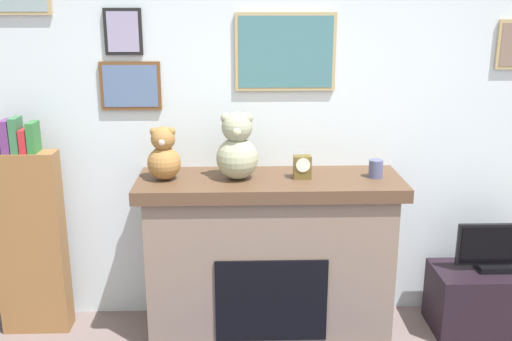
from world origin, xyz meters
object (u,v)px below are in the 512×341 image
at_px(teddy_bear_tan, 164,156).
at_px(bookshelf, 29,236).
at_px(mantel_clock, 302,167).
at_px(candle_jar, 376,169).
at_px(television, 495,249).
at_px(teddy_bear_brown, 237,149).
at_px(tv_stand, 488,299).
at_px(fireplace, 269,255).

bearing_deg(teddy_bear_tan, bookshelf, 174.82).
height_order(bookshelf, mantel_clock, bookshelf).
relative_size(candle_jar, teddy_bear_tan, 0.34).
bearing_deg(candle_jar, bookshelf, 177.90).
bearing_deg(television, teddy_bear_brown, 179.29).
height_order(bookshelf, candle_jar, bookshelf).
relative_size(television, mantel_clock, 3.49).
bearing_deg(teddy_bear_tan, tv_stand, -0.52).
relative_size(television, teddy_bear_tan, 1.50).
relative_size(candle_jar, teddy_bear_brown, 0.27).
xyz_separation_m(fireplace, bookshelf, (-1.54, 0.06, 0.12)).
height_order(tv_stand, teddy_bear_brown, teddy_bear_brown).
height_order(mantel_clock, teddy_bear_tan, teddy_bear_tan).
height_order(bookshelf, teddy_bear_brown, teddy_bear_brown).
xyz_separation_m(tv_stand, teddy_bear_brown, (-1.65, 0.02, 1.03)).
relative_size(teddy_bear_tan, teddy_bear_brown, 0.79).
xyz_separation_m(fireplace, teddy_bear_tan, (-0.65, -0.02, 0.67)).
distance_m(bookshelf, mantel_clock, 1.80).
distance_m(fireplace, teddy_bear_tan, 0.93).
xyz_separation_m(bookshelf, tv_stand, (2.99, -0.10, -0.44)).
xyz_separation_m(television, teddy_bear_tan, (-2.10, 0.02, 0.63)).
height_order(candle_jar, teddy_bear_tan, teddy_bear_tan).
distance_m(bookshelf, teddy_bear_tan, 1.05).
height_order(tv_stand, teddy_bear_tan, teddy_bear_tan).
height_order(bookshelf, tv_stand, bookshelf).
distance_m(mantel_clock, teddy_bear_tan, 0.85).
bearing_deg(bookshelf, teddy_bear_tan, -5.18).
xyz_separation_m(candle_jar, mantel_clock, (-0.45, -0.00, 0.02)).
distance_m(television, teddy_bear_tan, 2.19).
relative_size(fireplace, teddy_bear_brown, 3.94).
height_order(fireplace, bookshelf, bookshelf).
xyz_separation_m(television, candle_jar, (-0.80, 0.02, 0.54)).
xyz_separation_m(fireplace, mantel_clock, (0.20, -0.02, 0.59)).
relative_size(tv_stand, teddy_bear_tan, 2.26).
xyz_separation_m(fireplace, television, (1.45, -0.04, 0.04)).
relative_size(bookshelf, candle_jar, 12.76).
relative_size(fireplace, television, 3.31).
xyz_separation_m(bookshelf, teddy_bear_tan, (0.89, -0.08, 0.55)).
relative_size(tv_stand, candle_jar, 6.63).
height_order(tv_stand, mantel_clock, mantel_clock).
relative_size(television, candle_jar, 4.42).
height_order(bookshelf, television, bookshelf).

